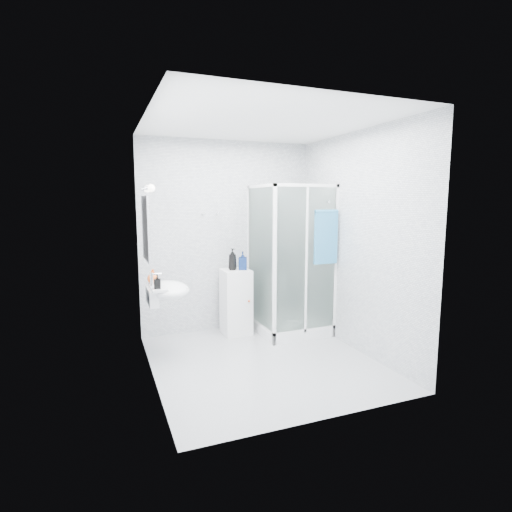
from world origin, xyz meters
name	(u,v)px	position (x,y,z in m)	size (l,w,h in m)	color
room	(264,247)	(0.00, 0.00, 1.30)	(2.40, 2.60, 2.60)	silver
shower_enclosure	(287,301)	(0.67, 0.77, 0.45)	(0.90, 0.95, 2.00)	white
wall_basin	(166,291)	(-0.99, 0.45, 0.80)	(0.46, 0.56, 0.35)	white
mirror	(145,228)	(-1.19, 0.45, 1.50)	(0.02, 0.60, 0.70)	white
vanity_lights	(149,189)	(-1.14, 0.45, 1.92)	(0.10, 0.40, 0.08)	silver
wall_hooks	(210,214)	(-0.25, 1.26, 1.62)	(0.23, 0.06, 0.03)	silver
storage_cabinet	(236,302)	(0.02, 1.02, 0.44)	(0.37, 0.39, 0.88)	white
hand_towel	(326,236)	(1.00, 0.36, 1.36)	(0.32, 0.05, 0.68)	teal
shampoo_bottle_a	(232,259)	(-0.02, 1.03, 1.02)	(0.11, 0.11, 0.29)	black
shampoo_bottle_b	(243,261)	(0.12, 1.00, 1.00)	(0.11, 0.11, 0.24)	navy
soap_dispenser_orange	(153,276)	(-1.11, 0.60, 0.94)	(0.13, 0.13, 0.16)	orange
soap_dispenser_black	(157,282)	(-1.10, 0.31, 0.94)	(0.07, 0.07, 0.15)	black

